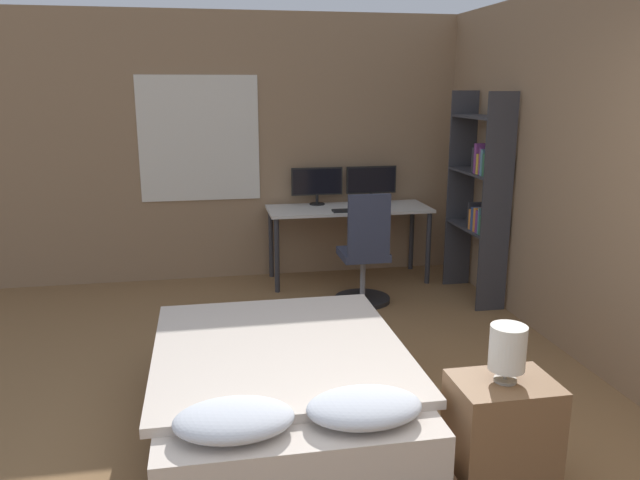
% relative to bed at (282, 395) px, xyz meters
% --- Properties ---
extents(wall_back, '(12.00, 0.08, 2.70)m').
position_rel_bed_xyz_m(wall_back, '(0.55, 3.23, 1.09)').
color(wall_back, '#8E7051').
rests_on(wall_back, ground_plane).
extents(wall_side_right, '(0.06, 12.00, 2.70)m').
position_rel_bed_xyz_m(wall_side_right, '(2.30, 0.34, 1.09)').
color(wall_side_right, '#8E7051').
rests_on(wall_side_right, ground_plane).
extents(bed, '(1.44, 1.91, 0.59)m').
position_rel_bed_xyz_m(bed, '(0.00, 0.00, 0.00)').
color(bed, brown).
rests_on(bed, ground_plane).
extents(nightstand, '(0.49, 0.37, 0.59)m').
position_rel_bed_xyz_m(nightstand, '(1.01, -0.69, 0.04)').
color(nightstand, brown).
rests_on(nightstand, ground_plane).
extents(bedside_lamp, '(0.18, 0.18, 0.29)m').
position_rel_bed_xyz_m(bedside_lamp, '(1.01, -0.69, 0.50)').
color(bedside_lamp, gray).
rests_on(bedside_lamp, nightstand).
extents(desk, '(1.65, 0.62, 0.77)m').
position_rel_bed_xyz_m(desk, '(1.05, 2.85, 0.43)').
color(desk, beige).
rests_on(desk, ground_plane).
extents(monitor_left, '(0.53, 0.16, 0.39)m').
position_rel_bed_xyz_m(monitor_left, '(0.76, 3.06, 0.74)').
color(monitor_left, black).
rests_on(monitor_left, desk).
extents(monitor_right, '(0.53, 0.16, 0.39)m').
position_rel_bed_xyz_m(monitor_right, '(1.34, 3.06, 0.74)').
color(monitor_right, black).
rests_on(monitor_right, desk).
extents(keyboard, '(0.42, 0.13, 0.02)m').
position_rel_bed_xyz_m(keyboard, '(1.05, 2.65, 0.52)').
color(keyboard, black).
rests_on(keyboard, desk).
extents(computer_mouse, '(0.07, 0.05, 0.04)m').
position_rel_bed_xyz_m(computer_mouse, '(1.35, 2.65, 0.53)').
color(computer_mouse, black).
rests_on(computer_mouse, desk).
extents(office_chair, '(0.52, 0.52, 1.05)m').
position_rel_bed_xyz_m(office_chair, '(1.04, 2.12, 0.16)').
color(office_chair, black).
rests_on(office_chair, ground_plane).
extents(bookshelf, '(0.28, 0.81, 1.94)m').
position_rel_bed_xyz_m(bookshelf, '(2.11, 2.04, 0.80)').
color(bookshelf, '#333338').
rests_on(bookshelf, ground_plane).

